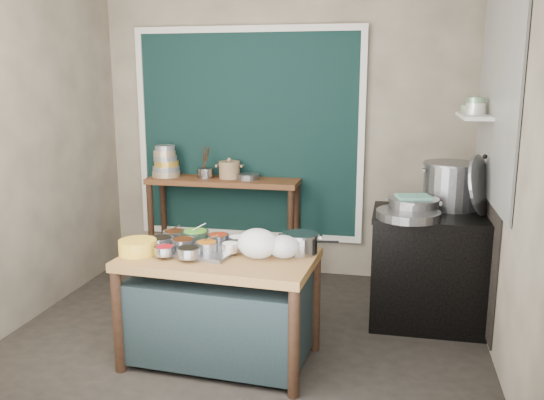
% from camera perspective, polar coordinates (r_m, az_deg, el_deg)
% --- Properties ---
extents(floor, '(3.50, 3.00, 0.02)m').
position_cam_1_polar(floor, '(4.45, -2.56, -13.28)').
color(floor, black).
rests_on(floor, ground).
extents(back_wall, '(3.50, 0.02, 2.80)m').
position_cam_1_polar(back_wall, '(5.52, 1.26, 6.94)').
color(back_wall, gray).
rests_on(back_wall, floor).
extents(left_wall, '(0.02, 3.00, 2.80)m').
position_cam_1_polar(left_wall, '(4.81, -23.57, 5.16)').
color(left_wall, gray).
rests_on(left_wall, floor).
extents(right_wall, '(0.02, 3.00, 2.80)m').
position_cam_1_polar(right_wall, '(3.99, 22.58, 3.99)').
color(right_wall, gray).
rests_on(right_wall, floor).
extents(curtain_panel, '(2.10, 0.02, 1.90)m').
position_cam_1_polar(curtain_panel, '(5.56, -2.39, 6.46)').
color(curtain_panel, black).
rests_on(curtain_panel, back_wall).
extents(curtain_frame, '(2.22, 0.03, 2.02)m').
position_cam_1_polar(curtain_frame, '(5.55, -2.42, 6.45)').
color(curtain_frame, beige).
rests_on(curtain_frame, back_wall).
extents(tile_panel, '(0.02, 1.70, 1.70)m').
position_cam_1_polar(tile_panel, '(4.50, 21.48, 10.67)').
color(tile_panel, '#B2B2AA').
rests_on(tile_panel, right_wall).
extents(soot_patch, '(0.01, 1.30, 1.30)m').
position_cam_1_polar(soot_patch, '(4.75, 20.28, -3.28)').
color(soot_patch, black).
rests_on(soot_patch, right_wall).
extents(wall_shelf, '(0.22, 0.70, 0.03)m').
position_cam_1_polar(wall_shelf, '(4.79, 19.43, 7.86)').
color(wall_shelf, beige).
rests_on(wall_shelf, right_wall).
extents(prep_table, '(1.29, 0.80, 0.75)m').
position_cam_1_polar(prep_table, '(3.95, -5.14, -10.66)').
color(prep_table, brown).
rests_on(prep_table, floor).
extents(back_counter, '(1.45, 0.40, 0.95)m').
position_cam_1_polar(back_counter, '(5.59, -4.78, -2.67)').
color(back_counter, '#583019').
rests_on(back_counter, floor).
extents(stove_block, '(0.90, 0.68, 0.85)m').
position_cam_1_polar(stove_block, '(4.69, 15.45, -6.66)').
color(stove_block, black).
rests_on(stove_block, floor).
extents(stove_top, '(0.92, 0.69, 0.03)m').
position_cam_1_polar(stove_top, '(4.57, 15.76, -1.43)').
color(stove_top, black).
rests_on(stove_top, stove_block).
extents(condiment_tray, '(0.61, 0.48, 0.02)m').
position_cam_1_polar(condiment_tray, '(3.92, -7.47, -4.86)').
color(condiment_tray, gray).
rests_on(condiment_tray, prep_table).
extents(condiment_bowls, '(0.65, 0.52, 0.07)m').
position_cam_1_polar(condiment_bowls, '(3.93, -7.87, -4.15)').
color(condiment_bowls, gray).
rests_on(condiment_bowls, condiment_tray).
extents(yellow_basin, '(0.29, 0.29, 0.10)m').
position_cam_1_polar(yellow_basin, '(3.91, -13.16, -4.56)').
color(yellow_basin, gold).
rests_on(yellow_basin, prep_table).
extents(saucepan, '(0.28, 0.28, 0.14)m').
position_cam_1_polar(saucepan, '(3.83, 2.81, -4.30)').
color(saucepan, gray).
rests_on(saucepan, prep_table).
extents(plastic_bag_a, '(0.27, 0.23, 0.20)m').
position_cam_1_polar(plastic_bag_a, '(3.72, -1.44, -4.33)').
color(plastic_bag_a, white).
rests_on(plastic_bag_a, prep_table).
extents(plastic_bag_b, '(0.22, 0.19, 0.15)m').
position_cam_1_polar(plastic_bag_b, '(3.72, 1.13, -4.65)').
color(plastic_bag_b, white).
rests_on(plastic_bag_b, prep_table).
extents(bowl_stack, '(0.27, 0.27, 0.30)m').
position_cam_1_polar(bowl_stack, '(5.66, -10.51, 3.64)').
color(bowl_stack, tan).
rests_on(bowl_stack, back_counter).
extents(utensil_cup, '(0.19, 0.19, 0.09)m').
position_cam_1_polar(utensil_cup, '(5.54, -6.59, 2.68)').
color(utensil_cup, gray).
rests_on(utensil_cup, back_counter).
extents(ceramic_crock, '(0.24, 0.24, 0.14)m').
position_cam_1_polar(ceramic_crock, '(5.49, -4.24, 2.89)').
color(ceramic_crock, olive).
rests_on(ceramic_crock, back_counter).
extents(wide_bowl, '(0.24, 0.24, 0.05)m').
position_cam_1_polar(wide_bowl, '(5.42, -2.40, 2.32)').
color(wide_bowl, gray).
rests_on(wide_bowl, back_counter).
extents(stock_pot, '(0.59, 0.59, 0.36)m').
position_cam_1_polar(stock_pot, '(4.74, 17.36, 1.39)').
color(stock_pot, gray).
rests_on(stock_pot, stove_top).
extents(pot_lid, '(0.29, 0.47, 0.46)m').
position_cam_1_polar(pot_lid, '(4.58, 19.91, 1.40)').
color(pot_lid, gray).
rests_on(pot_lid, stove_top).
extents(steamer, '(0.50, 0.50, 0.13)m').
position_cam_1_polar(steamer, '(4.46, 13.81, -0.61)').
color(steamer, gray).
rests_on(steamer, stove_top).
extents(green_cloth, '(0.28, 0.24, 0.02)m').
position_cam_1_polar(green_cloth, '(4.45, 13.86, 0.31)').
color(green_cloth, '#5EA68E').
rests_on(green_cloth, steamer).
extents(shallow_pan, '(0.57, 0.57, 0.06)m').
position_cam_1_polar(shallow_pan, '(4.33, 13.34, -1.42)').
color(shallow_pan, gray).
rests_on(shallow_pan, stove_top).
extents(shelf_bowl_stack, '(0.16, 0.16, 0.13)m').
position_cam_1_polar(shelf_bowl_stack, '(4.75, 19.55, 8.73)').
color(shelf_bowl_stack, silver).
rests_on(shelf_bowl_stack, wall_shelf).
extents(shelf_bowl_green, '(0.16, 0.16, 0.06)m').
position_cam_1_polar(shelf_bowl_green, '(5.04, 19.11, 8.56)').
color(shelf_bowl_green, gray).
rests_on(shelf_bowl_green, wall_shelf).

